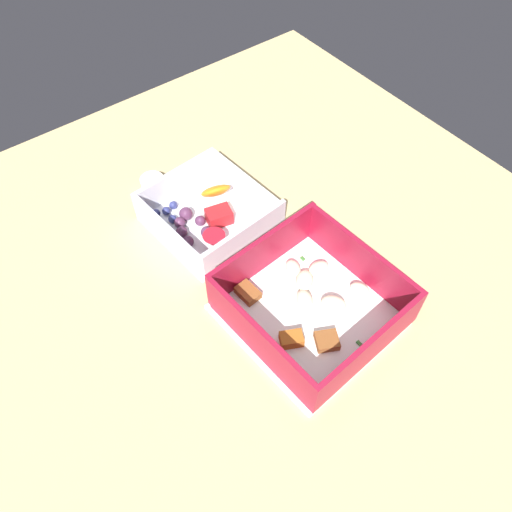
# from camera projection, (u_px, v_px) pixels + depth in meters

# --- Properties ---
(table_surface) EXTENTS (0.80, 0.80, 0.02)m
(table_surface) POSITION_uv_depth(u_px,v_px,m) (254.00, 265.00, 0.66)
(table_surface) COLOR tan
(table_surface) RESTS_ON ground
(pasta_container) EXTENTS (0.19, 0.18, 0.06)m
(pasta_container) POSITION_uv_depth(u_px,v_px,m) (311.00, 304.00, 0.59)
(pasta_container) COLOR white
(pasta_container) RESTS_ON table_surface
(fruit_bowl) EXTENTS (0.15, 0.15, 0.05)m
(fruit_bowl) POSITION_uv_depth(u_px,v_px,m) (208.00, 216.00, 0.67)
(fruit_bowl) COLOR white
(fruit_bowl) RESTS_ON table_surface
(paper_cup_liner) EXTENTS (0.03, 0.03, 0.02)m
(paper_cup_liner) POSITION_uv_depth(u_px,v_px,m) (153.00, 183.00, 0.72)
(paper_cup_liner) COLOR white
(paper_cup_liner) RESTS_ON table_surface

